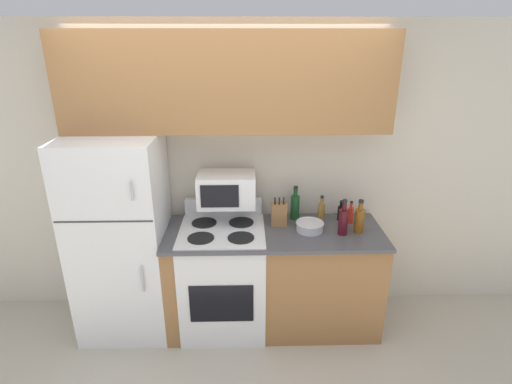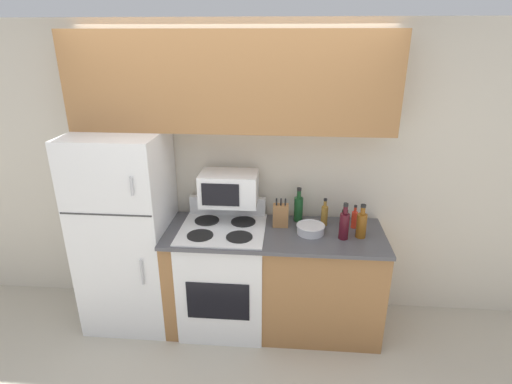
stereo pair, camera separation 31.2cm
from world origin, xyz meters
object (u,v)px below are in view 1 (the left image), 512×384
(bottle_hot_sauce, at_px, (350,214))
(bottle_vinegar, at_px, (321,212))
(bottle_whiskey, at_px, (359,220))
(refrigerator, at_px, (122,238))
(bottle_wine_green, at_px, (295,206))
(stove, at_px, (224,277))
(bowl, at_px, (310,226))
(knife_block, at_px, (279,214))
(bottle_wine_red, at_px, (343,221))
(bottle_soy_sauce, at_px, (340,212))
(microwave, at_px, (226,189))

(bottle_hot_sauce, bearing_deg, bottle_vinegar, 173.64)
(bottle_whiskey, relative_size, bottle_hot_sauce, 1.40)
(refrigerator, xyz_separation_m, bottle_wine_green, (1.45, 0.21, 0.18))
(stove, xyz_separation_m, bottle_vinegar, (0.84, 0.16, 0.54))
(bowl, distance_m, bottle_whiskey, 0.40)
(knife_block, relative_size, bottle_hot_sauce, 1.26)
(refrigerator, relative_size, stove, 1.57)
(knife_block, bearing_deg, refrigerator, -176.26)
(bottle_wine_green, bearing_deg, bottle_wine_red, -40.98)
(bottle_soy_sauce, bearing_deg, bowl, -145.97)
(bottle_wine_red, xyz_separation_m, bottle_whiskey, (0.14, 0.04, -0.01))
(bottle_wine_green, xyz_separation_m, bottle_hot_sauce, (0.46, -0.10, -0.04))
(knife_block, bearing_deg, bottle_hot_sauce, 2.16)
(bottle_vinegar, bearing_deg, refrigerator, -175.35)
(bowl, height_order, bottle_soy_sauce, bottle_soy_sauce)
(refrigerator, bearing_deg, knife_block, 3.74)
(bottle_hot_sauce, bearing_deg, bowl, -159.57)
(refrigerator, relative_size, microwave, 3.62)
(bottle_whiskey, bearing_deg, bottle_hot_sauce, 99.34)
(knife_block, distance_m, bottle_hot_sauce, 0.61)
(refrigerator, relative_size, bottle_hot_sauce, 8.57)
(microwave, height_order, bottle_hot_sauce, microwave)
(bottle_vinegar, bearing_deg, bottle_whiskey, -35.57)
(bottle_soy_sauce, bearing_deg, bottle_wine_green, 174.50)
(bottle_soy_sauce, height_order, bottle_wine_green, bottle_wine_green)
(stove, relative_size, bottle_whiskey, 3.90)
(bowl, height_order, bottle_hot_sauce, bottle_hot_sauce)
(bottle_wine_red, bearing_deg, bottle_vinegar, 120.03)
(refrigerator, height_order, bottle_soy_sauce, refrigerator)
(stove, xyz_separation_m, microwave, (0.04, 0.15, 0.75))
(stove, distance_m, bottle_whiskey, 1.24)
(bottle_hot_sauce, bearing_deg, knife_block, -177.84)
(microwave, bearing_deg, stove, -104.24)
(bottle_vinegar, bearing_deg, bowl, -126.30)
(bowl, bearing_deg, microwave, 167.00)
(bottle_soy_sauce, distance_m, bottle_hot_sauce, 0.09)
(knife_block, bearing_deg, stove, -167.20)
(bottle_wine_red, bearing_deg, stove, 175.71)
(stove, bearing_deg, bottle_whiskey, -1.91)
(refrigerator, xyz_separation_m, bottle_wine_red, (1.80, -0.10, 0.18))
(bottle_hot_sauce, bearing_deg, refrigerator, -176.76)
(microwave, distance_m, bottle_soy_sauce, 1.00)
(bottle_vinegar, bearing_deg, stove, -169.33)
(microwave, xyz_separation_m, bottle_wine_green, (0.58, 0.08, -0.19))
(bottle_wine_red, distance_m, bottle_wine_green, 0.46)
(bottle_whiskey, bearing_deg, stove, 178.09)
(bottle_wine_green, relative_size, bottle_hot_sauce, 1.50)
(refrigerator, distance_m, bottle_whiskey, 1.95)
(knife_block, bearing_deg, bowl, -24.80)
(refrigerator, bearing_deg, bottle_soy_sauce, 5.30)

